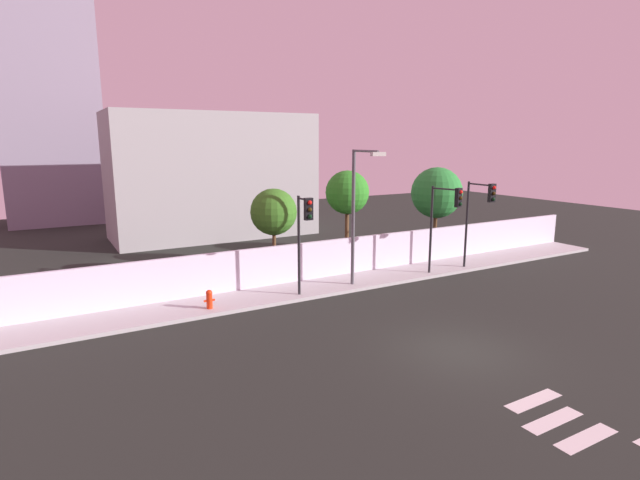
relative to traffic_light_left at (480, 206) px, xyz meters
name	(u,v)px	position (x,y,z in m)	size (l,w,h in m)	color
ground_plane	(459,351)	(-7.90, -6.68, -3.46)	(80.00, 80.00, 0.00)	black
sidewalk	(329,286)	(-7.90, 1.52, -3.38)	(36.00, 2.40, 0.15)	#B5B5B5
perimeter_wall	(316,260)	(-7.90, 2.81, -2.41)	(36.00, 0.18, 1.80)	silver
crosswalk_marking	(582,423)	(-8.40, -11.20, -3.45)	(3.46, 3.04, 0.01)	silver
traffic_light_left	(480,206)	(0.00, 0.00, 0.00)	(0.35, 1.84, 4.49)	black
traffic_light_center	(304,225)	(-9.82, 0.34, -0.17)	(0.35, 1.20, 4.28)	black
traffic_light_right	(446,211)	(-2.23, 0.08, -0.09)	(0.57, 1.68, 4.36)	black
street_lamp_curbside	(357,205)	(-6.98, 0.71, 0.43)	(0.68, 2.42, 6.16)	#4C4C51
fire_hydrant	(209,298)	(-13.75, 0.98, -2.90)	(0.44, 0.26, 0.76)	red
roadside_tree_leftmost	(274,212)	(-9.42, 4.26, -0.16)	(2.26, 2.26, 4.44)	brown
roadside_tree_midleft	(347,193)	(-5.19, 4.26, 0.56)	(2.28, 2.28, 5.19)	brown
roadside_tree_midright	(437,193)	(1.02, 4.26, 0.25)	(2.97, 2.97, 5.20)	brown
low_building_distant	(213,176)	(-8.39, 16.81, 0.84)	(13.81, 6.00, 8.59)	#A1A1A1
tower_on_skyline	(42,34)	(-17.79, 28.81, 11.44)	(7.37, 5.00, 29.80)	gray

